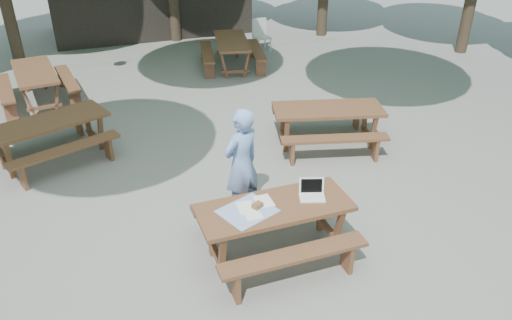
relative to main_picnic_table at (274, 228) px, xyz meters
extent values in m
plane|color=slate|center=(-0.11, 1.39, -0.39)|extent=(80.00, 80.00, 0.00)
cube|color=brown|center=(0.00, 0.00, 0.33)|extent=(2.00, 0.80, 0.06)
cube|color=brown|center=(0.00, -0.65, 0.06)|extent=(1.90, 0.28, 0.05)
cube|color=brown|center=(0.00, 0.65, 0.06)|extent=(1.90, 0.28, 0.05)
cube|color=brown|center=(0.00, 0.00, -0.04)|extent=(1.70, 0.70, 0.69)
cube|color=brown|center=(-2.75, 3.73, 0.33)|extent=(2.15, 1.45, 0.06)
cube|color=brown|center=(-2.53, 3.12, 0.06)|extent=(1.88, 0.93, 0.05)
cube|color=brown|center=(-2.98, 4.34, 0.06)|extent=(1.88, 0.93, 0.05)
cube|color=brown|center=(-2.75, 3.73, -0.04)|extent=(1.84, 1.25, 0.69)
cube|color=brown|center=(2.08, 2.56, 0.33)|extent=(2.14, 1.29, 0.06)
cube|color=brown|center=(1.92, 1.93, 0.06)|extent=(1.91, 0.76, 0.05)
cube|color=brown|center=(2.25, 3.18, 0.06)|extent=(1.91, 0.76, 0.05)
cube|color=brown|center=(2.08, 2.56, -0.04)|extent=(1.82, 1.12, 0.69)
cube|color=brown|center=(-3.02, 6.59, 0.33)|extent=(1.07, 2.09, 0.06)
cube|color=brown|center=(-2.38, 6.68, 0.06)|extent=(0.54, 1.92, 0.05)
cube|color=brown|center=(-3.67, 6.50, 0.06)|extent=(0.54, 1.92, 0.05)
cube|color=brown|center=(-3.02, 6.59, -0.04)|extent=(0.93, 1.78, 0.69)
cube|color=brown|center=(1.75, 7.35, 0.33)|extent=(1.20, 2.12, 0.06)
cube|color=brown|center=(2.39, 7.21, 0.06)|extent=(0.67, 1.92, 0.05)
cube|color=brown|center=(1.11, 7.48, 0.06)|extent=(0.67, 1.92, 0.05)
cube|color=brown|center=(1.75, 7.35, -0.04)|extent=(1.04, 1.81, 0.69)
imported|color=#7C9EE2|center=(-0.12, 0.98, 0.47)|extent=(0.74, 0.63, 1.71)
cube|color=silver|center=(3.01, 8.46, 0.01)|extent=(0.47, 0.47, 0.04)
cube|color=silver|center=(2.99, 8.66, 0.27)|extent=(0.44, 0.07, 0.48)
cube|color=silver|center=(3.01, 8.46, -0.20)|extent=(0.45, 0.45, 0.38)
cube|color=white|center=(0.53, -0.01, 0.37)|extent=(0.39, 0.32, 0.02)
cube|color=white|center=(0.56, 0.10, 0.49)|extent=(0.33, 0.16, 0.23)
cube|color=black|center=(0.56, 0.09, 0.49)|extent=(0.28, 0.13, 0.19)
cube|color=blue|center=(-0.37, 0.00, 0.37)|extent=(0.81, 0.75, 0.01)
cube|color=white|center=(-0.33, -0.06, 0.37)|extent=(0.21, 0.30, 0.00)
cube|color=white|center=(-0.10, 0.13, 0.37)|extent=(0.21, 0.30, 0.00)
cube|color=white|center=(-0.37, 0.07, 0.38)|extent=(0.23, 0.31, 0.00)
cube|color=brown|center=(-0.23, 0.02, 0.41)|extent=(0.16, 0.14, 0.06)
camera|label=1|loc=(-2.03, -4.87, 4.03)|focal=35.00mm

